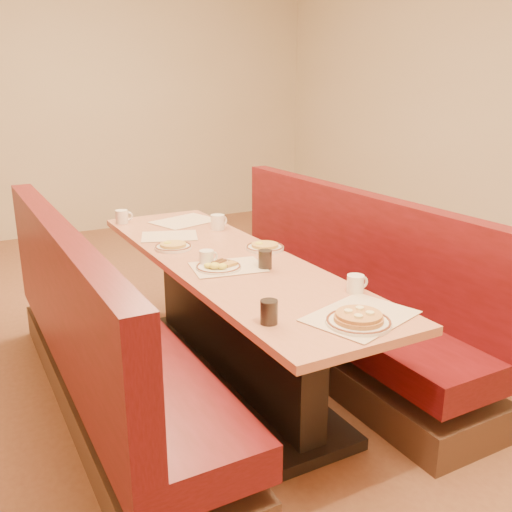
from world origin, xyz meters
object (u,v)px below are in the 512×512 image
booth_left (102,350)px  coffee_mug_d (122,216)px  coffee_mug_b (207,258)px  soda_tumbler_mid (265,259)px  eggs_plate (218,267)px  booth_right (332,300)px  pancake_plate (359,320)px  coffee_mug_a (356,284)px  coffee_mug_c (218,222)px  soda_tumbler_near (269,312)px  diner_table (229,321)px

booth_left → coffee_mug_d: size_ratio=20.47×
coffee_mug_b → soda_tumbler_mid: size_ratio=1.11×
eggs_plate → soda_tumbler_mid: bearing=-26.0°
booth_right → coffee_mug_b: 0.99m
pancake_plate → coffee_mug_a: 0.37m
coffee_mug_c → soda_tumbler_near: size_ratio=1.29×
coffee_mug_b → coffee_mug_d: 1.17m
eggs_plate → booth_right: bearing=9.8°
booth_left → coffee_mug_b: (0.58, -0.06, 0.43)m
coffee_mug_c → soda_tumbler_near: (-0.48, -1.51, -0.00)m
soda_tumbler_mid → coffee_mug_b: bearing=141.6°
booth_left → soda_tumbler_near: booth_left is taller
booth_right → soda_tumbler_mid: booth_right is taller
diner_table → coffee_mug_d: size_ratio=20.47×
eggs_plate → soda_tumbler_near: bearing=-99.3°
pancake_plate → eggs_plate: 0.94m
soda_tumbler_near → eggs_plate: bearing=80.7°
coffee_mug_c → coffee_mug_d: (-0.51, 0.48, -0.00)m
booth_left → pancake_plate: bearing=-53.5°
coffee_mug_d → soda_tumbler_mid: size_ratio=1.22×
diner_table → coffee_mug_d: (-0.28, 1.10, 0.42)m
booth_left → booth_right: bearing=0.0°
booth_left → coffee_mug_b: bearing=-6.1°
pancake_plate → soda_tumbler_mid: (0.03, 0.82, 0.03)m
pancake_plate → soda_tumbler_mid: bearing=87.8°
coffee_mug_c → coffee_mug_d: bearing=119.9°
booth_left → coffee_mug_b: 0.72m
booth_left → soda_tumbler_mid: booth_left is taller
coffee_mug_d → soda_tumbler_near: bearing=-82.1°
coffee_mug_d → pancake_plate: bearing=-74.1°
pancake_plate → soda_tumbler_mid: soda_tumbler_mid is taller
pancake_plate → coffee_mug_c: bearing=84.2°
booth_left → booth_right: size_ratio=1.00×
coffee_mug_c → coffee_mug_b: bearing=-136.5°
coffee_mug_a → eggs_plate: bearing=123.9°
pancake_plate → coffee_mug_b: coffee_mug_b is taller
coffee_mug_a → coffee_mug_b: (-0.44, 0.71, -0.00)m
coffee_mug_d → booth_left: bearing=-105.4°
pancake_plate → booth_left: bearing=126.5°
coffee_mug_a → coffee_mug_d: 1.95m
pancake_plate → eggs_plate: bearing=101.6°
coffee_mug_a → coffee_mug_c: 1.39m
booth_left → eggs_plate: booth_left is taller
coffee_mug_d → booth_right: bearing=-40.4°
coffee_mug_d → coffee_mug_a: bearing=-66.2°
booth_left → soda_tumbler_mid: 0.97m
eggs_plate → coffee_mug_c: bearing=64.9°
booth_left → soda_tumbler_near: 1.10m
booth_right → pancake_plate: (-0.67, -1.07, 0.41)m
booth_left → coffee_mug_a: bearing=-37.2°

